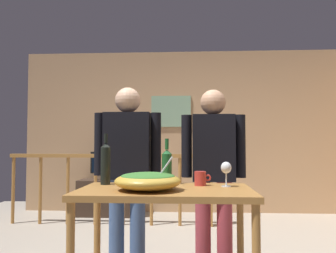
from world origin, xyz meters
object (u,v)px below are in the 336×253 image
(flat_screen_tv, at_px, (108,163))
(framed_picture, at_px, (171,111))
(wine_bottle_green, at_px, (167,166))
(person_standing_right, at_px, (213,166))
(salad_bowl, at_px, (148,180))
(tv_console, at_px, (108,197))
(mug_red, at_px, (201,178))
(wine_glass, at_px, (226,169))
(person_standing_left, at_px, (127,163))
(wine_bottle_dark, at_px, (106,163))
(serving_table, at_px, (165,203))
(stair_railing, at_px, (139,180))

(flat_screen_tv, bearing_deg, framed_picture, 18.69)
(wine_bottle_green, xyz_separation_m, person_standing_right, (0.37, 0.38, -0.03))
(salad_bowl, bearing_deg, person_standing_right, 56.41)
(tv_console, distance_m, mug_red, 3.12)
(wine_glass, xyz_separation_m, person_standing_left, (-0.79, 0.50, 0.01))
(salad_bowl, xyz_separation_m, person_standing_right, (0.48, 0.72, 0.04))
(tv_console, relative_size, wine_bottle_dark, 2.41)
(serving_table, xyz_separation_m, wine_bottle_dark, (-0.45, 0.20, 0.26))
(stair_railing, xyz_separation_m, person_standing_right, (0.88, -1.72, 0.30))
(wine_glass, bearing_deg, wine_bottle_green, 163.94)
(serving_table, height_order, person_standing_left, person_standing_left)
(serving_table, relative_size, wine_bottle_green, 3.42)
(stair_railing, distance_m, wine_bottle_dark, 2.17)
(wine_glass, relative_size, mug_red, 1.46)
(salad_bowl, distance_m, wine_bottle_green, 0.36)
(tv_console, height_order, mug_red, mug_red)
(mug_red, bearing_deg, wine_bottle_green, 164.19)
(wine_bottle_green, relative_size, person_standing_left, 0.21)
(framed_picture, xyz_separation_m, wine_glass, (0.54, -3.11, -0.69))
(stair_railing, distance_m, salad_bowl, 2.48)
(wine_bottle_dark, relative_size, wine_bottle_green, 1.11)
(wine_bottle_dark, distance_m, person_standing_left, 0.43)
(wine_bottle_green, relative_size, person_standing_right, 0.22)
(serving_table, height_order, wine_bottle_green, wine_bottle_green)
(serving_table, bearing_deg, person_standing_left, 120.28)
(tv_console, bearing_deg, framed_picture, 16.98)
(person_standing_right, bearing_deg, wine_bottle_green, 46.16)
(tv_console, bearing_deg, flat_screen_tv, -90.00)
(wine_glass, height_order, person_standing_left, person_standing_left)
(stair_railing, relative_size, wine_bottle_green, 8.22)
(wine_bottle_dark, height_order, person_standing_left, person_standing_left)
(serving_table, bearing_deg, person_standing_right, 59.72)
(mug_red, distance_m, person_standing_right, 0.47)
(stair_railing, distance_m, tv_console, 0.88)
(flat_screen_tv, height_order, mug_red, flat_screen_tv)
(stair_railing, height_order, person_standing_right, person_standing_right)
(tv_console, relative_size, person_standing_right, 0.58)
(wine_glass, bearing_deg, salad_bowl, -157.95)
(stair_railing, height_order, salad_bowl, salad_bowl)
(tv_console, bearing_deg, stair_railing, -47.55)
(serving_table, relative_size, person_standing_right, 0.74)
(tv_console, relative_size, serving_table, 0.78)
(stair_railing, bearing_deg, wine_bottle_green, -76.30)
(person_standing_left, bearing_deg, flat_screen_tv, -73.55)
(tv_console, distance_m, person_standing_left, 2.51)
(wine_glass, bearing_deg, person_standing_left, 147.42)
(tv_console, height_order, person_standing_right, person_standing_right)
(salad_bowl, distance_m, person_standing_right, 0.86)
(flat_screen_tv, distance_m, person_standing_left, 2.40)
(stair_railing, relative_size, wine_glass, 16.01)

